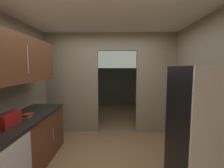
# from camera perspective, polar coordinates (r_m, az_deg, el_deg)

# --- Properties ---
(kitchen_overhead_slab) EXTENTS (3.74, 7.25, 0.06)m
(kitchen_overhead_slab) POSITION_cam_1_polar(r_m,az_deg,el_deg) (3.05, -1.53, 23.27)
(kitchen_overhead_slab) COLOR silver
(kitchen_partition) EXTENTS (3.34, 0.12, 2.58)m
(kitchen_partition) POSITION_cam_1_polar(r_m,az_deg,el_deg) (4.07, -1.46, 1.21)
(kitchen_partition) COLOR gray
(kitchen_partition) RESTS_ON ground
(adjoining_room_shell) EXTENTS (3.34, 3.33, 2.58)m
(adjoining_room_shell) POSITION_cam_1_polar(r_m,az_deg,el_deg) (6.26, 0.11, 2.21)
(adjoining_room_shell) COLOR gray
(adjoining_room_shell) RESTS_ON ground
(refrigerator) EXTENTS (0.73, 0.80, 1.72)m
(refrigerator) POSITION_cam_1_polar(r_m,az_deg,el_deg) (2.29, 31.05, -16.42)
(refrigerator) COLOR black
(refrigerator) RESTS_ON ground
(lower_cabinet_run) EXTENTS (0.66, 2.08, 0.90)m
(lower_cabinet_run) POSITION_cam_1_polar(r_m,az_deg,el_deg) (3.02, -30.19, -19.26)
(lower_cabinet_run) COLOR brown
(lower_cabinet_run) RESTS_ON ground
(upper_cabinet_counterside) EXTENTS (0.36, 1.87, 0.71)m
(upper_cabinet_counterside) POSITION_cam_1_polar(r_m,az_deg,el_deg) (2.75, -31.69, 7.69)
(upper_cabinet_counterside) COLOR brown
(boombox) EXTENTS (0.17, 0.35, 0.21)m
(boombox) POSITION_cam_1_polar(r_m,az_deg,el_deg) (2.59, -33.68, -10.77)
(boombox) COLOR maroon
(boombox) RESTS_ON lower_cabinet_run
(book_stack) EXTENTS (0.15, 0.17, 0.06)m
(book_stack) POSITION_cam_1_polar(r_m,az_deg,el_deg) (2.91, -28.64, -10.07)
(book_stack) COLOR gold
(book_stack) RESTS_ON lower_cabinet_run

